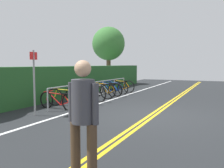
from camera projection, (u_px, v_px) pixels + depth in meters
ground_plane at (152, 116)px, 7.72m from camera, size 35.78×11.83×0.05m
centre_line_yellow_inner at (155, 115)px, 7.69m from camera, size 32.20×0.10×0.00m
centre_line_yellow_outer at (150, 115)px, 7.75m from camera, size 32.20×0.10×0.00m
bike_lane_stripe_white at (82, 109)px, 8.84m from camera, size 32.20×0.12×0.00m
bike_rack at (96, 86)px, 11.40m from camera, size 6.98×0.05×0.82m
bicycle_0 at (57, 101)px, 8.77m from camera, size 0.46×1.75×0.68m
bicycle_1 at (66, 97)px, 9.40m from camera, size 0.46×1.76×0.75m
bicycle_2 at (81, 95)px, 10.05m from camera, size 0.49×1.76×0.75m
bicycle_3 at (90, 93)px, 10.72m from camera, size 0.52×1.79×0.75m
bicycle_4 at (97, 91)px, 11.42m from camera, size 0.66×1.74×0.77m
bicycle_5 at (105, 90)px, 11.99m from camera, size 0.57×1.70×0.77m
bicycle_6 at (109, 89)px, 12.74m from camera, size 0.58×1.74×0.71m
bicycle_7 at (116, 88)px, 13.38m from camera, size 0.50×1.67×0.73m
bicycle_8 at (121, 86)px, 14.15m from camera, size 0.46×1.77×0.76m
pedestrian at (83, 113)px, 3.26m from camera, size 0.32×0.49×1.70m
sign_post_near at (34, 76)px, 7.58m from camera, size 0.36×0.09×2.09m
hedge_backdrop at (81, 80)px, 13.52m from camera, size 15.93×1.14×1.54m
tree_mid at (109, 44)px, 19.87m from camera, size 2.70×2.70×4.72m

